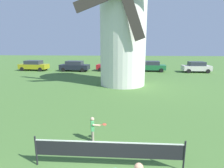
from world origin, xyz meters
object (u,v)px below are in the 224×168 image
at_px(windmill, 123,24).
at_px(parked_car_black, 75,66).
at_px(parked_car_mustard, 34,65).
at_px(player_far, 93,128).
at_px(parked_car_red, 111,66).
at_px(parked_car_green, 151,66).
at_px(parked_car_cream, 196,67).
at_px(tennis_net, 108,150).

xyz_separation_m(windmill, parked_car_black, (-7.41, 8.85, -5.28)).
bearing_deg(parked_car_mustard, player_far, -58.32).
xyz_separation_m(parked_car_red, parked_car_green, (6.16, 0.10, -0.00)).
bearing_deg(parked_car_mustard, parked_car_green, 0.64).
relative_size(parked_car_black, parked_car_red, 1.03).
xyz_separation_m(player_far, parked_car_cream, (11.93, 20.35, 0.17)).
distance_m(parked_car_green, parked_car_cream, 6.49).
bearing_deg(parked_car_green, windmill, -114.57).
distance_m(player_far, parked_car_black, 21.36).
xyz_separation_m(player_far, parked_car_black, (-6.22, 20.44, 0.18)).
bearing_deg(parked_car_mustard, windmill, -33.20).
distance_m(player_far, parked_car_green, 21.64).
bearing_deg(parked_car_black, parked_car_red, 4.14).
distance_m(tennis_net, player_far, 1.93).
relative_size(parked_car_black, parked_car_green, 1.06).
bearing_deg(parked_car_red, tennis_net, -86.19).
relative_size(windmill, player_far, 11.46).
bearing_deg(parked_car_cream, parked_car_green, 174.80).
bearing_deg(parked_car_mustard, parked_car_cream, -0.89).
height_order(windmill, parked_car_cream, windmill).
bearing_deg(parked_car_mustard, parked_car_black, -2.60).
distance_m(windmill, parked_car_cream, 14.83).
height_order(player_far, parked_car_black, parked_car_black).
bearing_deg(windmill, parked_car_red, 101.51).
bearing_deg(windmill, player_far, -95.86).
xyz_separation_m(parked_car_black, parked_car_cream, (18.15, -0.09, -0.00)).
bearing_deg(parked_car_cream, windmill, -140.78).
bearing_deg(player_far, parked_car_green, 75.37).
height_order(player_far, parked_car_red, parked_car_red).
xyz_separation_m(parked_car_mustard, parked_car_red, (12.10, 0.10, -0.00)).
distance_m(windmill, parked_car_mustard, 17.53).
bearing_deg(parked_car_black, parked_car_green, 2.46).
height_order(parked_car_black, parked_car_cream, same).
height_order(windmill, player_far, windmill).
relative_size(parked_car_red, parked_car_cream, 1.12).
distance_m(parked_car_black, parked_car_cream, 18.15).
bearing_deg(parked_car_cream, tennis_net, -116.70).
xyz_separation_m(parked_car_green, parked_car_cream, (6.46, -0.59, -0.00)).
xyz_separation_m(parked_car_black, parked_car_red, (5.53, 0.40, -0.00)).
distance_m(tennis_net, parked_car_mustard, 26.28).
bearing_deg(parked_car_cream, parked_car_mustard, 179.11).
distance_m(parked_car_black, parked_car_red, 5.54).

